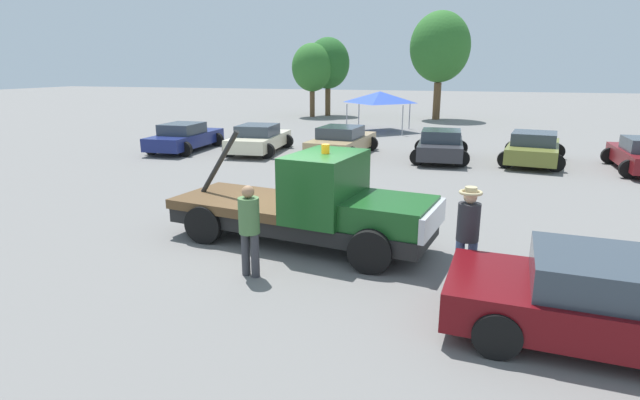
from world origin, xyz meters
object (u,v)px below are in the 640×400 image
object	(u,v)px
parked_car_charcoal	(441,145)
foreground_car	(621,304)
parked_car_olive	(533,148)
tree_left	(440,47)
tree_right	(312,68)
parked_car_tan	(342,141)
tow_truck	(314,206)
canopy_tent_blue	(380,97)
parked_car_cream	(259,139)
tree_center	(328,63)
person_at_hood	(249,225)
parked_car_navy	(185,137)
person_near_truck	(468,228)

from	to	relation	value
parked_car_charcoal	foreground_car	bearing A→B (deg)	-169.19
parked_car_olive	tree_left	world-z (taller)	tree_left
parked_car_olive	tree_right	size ratio (longest dim) A/B	0.82
parked_car_olive	parked_car_tan	bearing A→B (deg)	100.58
tow_truck	canopy_tent_blue	world-z (taller)	tow_truck
foreground_car	parked_car_cream	size ratio (longest dim) A/B	1.08
parked_car_olive	tree_right	distance (m)	22.96
canopy_tent_blue	tree_left	size ratio (longest dim) A/B	0.43
tree_center	person_at_hood	bearing A→B (deg)	-76.58
foreground_car	tow_truck	bearing A→B (deg)	157.08
person_at_hood	tree_right	xyz separation A→B (m)	(-8.69, 31.17, 2.86)
tree_left	tree_right	xyz separation A→B (m)	(-9.88, -0.76, -1.48)
tow_truck	tree_right	size ratio (longest dim) A/B	1.09
foreground_car	parked_car_navy	distance (m)	20.73
tree_left	canopy_tent_blue	bearing A→B (deg)	-108.64
tow_truck	parked_car_olive	bearing A→B (deg)	73.33
tow_truck	tree_right	bearing A→B (deg)	116.55
person_at_hood	tree_right	size ratio (longest dim) A/B	0.31
parked_car_cream	canopy_tent_blue	world-z (taller)	canopy_tent_blue
parked_car_charcoal	parked_car_olive	bearing A→B (deg)	-87.50
foreground_car	person_at_hood	distance (m)	6.19
person_near_truck	tree_right	distance (m)	33.07
person_near_truck	parked_car_olive	bearing A→B (deg)	174.87
parked_car_navy	canopy_tent_blue	world-z (taller)	canopy_tent_blue
person_at_hood	canopy_tent_blue	bearing A→B (deg)	-165.62
person_at_hood	tree_center	size ratio (longest dim) A/B	0.28
canopy_tent_blue	tree_center	world-z (taller)	tree_center
tow_truck	person_near_truck	world-z (taller)	tow_truck
parked_car_navy	tree_center	distance (m)	19.98
person_at_hood	parked_car_cream	world-z (taller)	person_at_hood
tow_truck	person_at_hood	distance (m)	2.13
person_near_truck	parked_car_cream	size ratio (longest dim) A/B	0.40
tow_truck	person_near_truck	distance (m)	3.57
parked_car_navy	parked_car_cream	bearing A→B (deg)	-84.27
foreground_car	tree_right	size ratio (longest dim) A/B	0.87
person_at_hood	person_near_truck	bearing A→B (deg)	110.86
person_at_hood	tree_right	world-z (taller)	tree_right
parked_car_olive	canopy_tent_blue	distance (m)	12.30
parked_car_tan	tree_left	world-z (taller)	tree_left
canopy_tent_blue	tree_right	size ratio (longest dim) A/B	0.60
tow_truck	tree_right	xyz separation A→B (m)	(-9.33, 29.14, 2.99)
foreground_car	canopy_tent_blue	size ratio (longest dim) A/B	1.46
foreground_car	parked_car_tan	distance (m)	16.65
parked_car_navy	parked_car_charcoal	size ratio (longest dim) A/B	1.10
tow_truck	parked_car_navy	xyz separation A→B (m)	(-10.02, 10.95, -0.27)
tree_left	tow_truck	bearing A→B (deg)	-91.05
tree_left	tree_center	distance (m)	9.05
tree_center	tree_right	bearing A→B (deg)	-123.50
parked_car_cream	canopy_tent_blue	size ratio (longest dim) A/B	1.35
parked_car_navy	canopy_tent_blue	distance (m)	12.93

